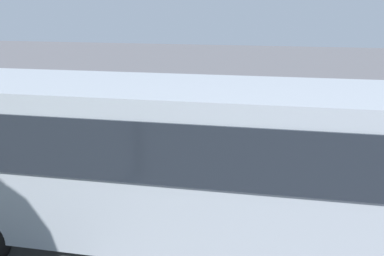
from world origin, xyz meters
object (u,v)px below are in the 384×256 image
object	(u,v)px
spectator_left	(206,150)
parked_motorcycle_silver	(263,193)
spectator_far_left	(259,152)
tour_bus	(204,171)
spectator_centre	(168,146)
stunt_motorcycle	(144,109)

from	to	relation	value
spectator_left	parked_motorcycle_silver	distance (m)	1.88
spectator_far_left	parked_motorcycle_silver	world-z (taller)	spectator_far_left
tour_bus	spectator_centre	size ratio (longest dim) A/B	6.53
spectator_far_left	spectator_centre	xyz separation A→B (m)	(2.44, -0.09, -0.03)
tour_bus	stunt_motorcycle	xyz separation A→B (m)	(3.51, -6.85, -0.65)
spectator_far_left	parked_motorcycle_silver	bearing A→B (deg)	98.25
stunt_motorcycle	spectator_left	bearing A→B (deg)	126.62
tour_bus	spectator_far_left	distance (m)	3.14
spectator_left	parked_motorcycle_silver	world-z (taller)	spectator_left
tour_bus	spectator_far_left	bearing A→B (deg)	-106.68
spectator_centre	stunt_motorcycle	xyz separation A→B (m)	(1.96, -3.80, -0.01)
spectator_centre	spectator_far_left	bearing A→B (deg)	177.80
spectator_far_left	parked_motorcycle_silver	size ratio (longest dim) A/B	0.85
spectator_far_left	spectator_centre	distance (m)	2.44
tour_bus	spectator_left	size ratio (longest dim) A/B	6.21
spectator_far_left	stunt_motorcycle	size ratio (longest dim) A/B	0.87
parked_motorcycle_silver	spectator_left	bearing A→B (deg)	-32.37
spectator_centre	spectator_left	bearing A→B (deg)	164.26
spectator_left	spectator_centre	distance (m)	1.15
spectator_far_left	tour_bus	bearing A→B (deg)	73.32
parked_motorcycle_silver	stunt_motorcycle	world-z (taller)	stunt_motorcycle
spectator_left	spectator_centre	bearing A→B (deg)	-15.74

